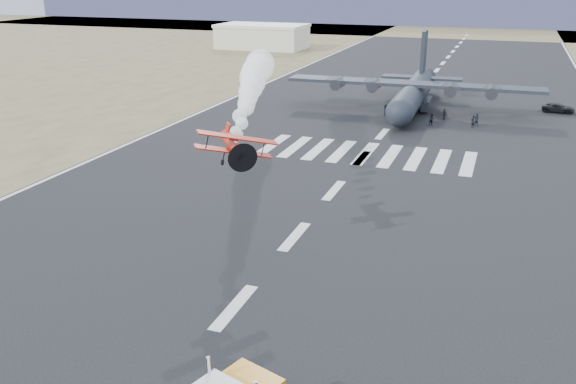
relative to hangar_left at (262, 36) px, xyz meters
The scene contains 19 objects.
scrub_far 99.70m from the hangar_left, 58.54° to the left, with size 500.00×80.00×0.00m, color brown.
runway_markings 99.70m from the hangar_left, 58.54° to the right, with size 60.00×260.00×0.01m, color silver, non-canonical shape.
ridge_seg_a 183.53m from the hangar_left, 141.19° to the left, with size 150.00×50.00×13.00m, color #878FAC.
ridge_seg_b 139.02m from the hangar_left, 124.15° to the left, with size 150.00×50.00×15.00m, color #878FAC.
ridge_seg_c 115.84m from the hangar_left, 96.45° to the left, with size 150.00×50.00×17.00m, color #878FAC.
ridge_seg_d 126.25m from the hangar_left, 65.67° to the left, with size 150.00×50.00×13.00m, color #878FAC.
hangar_left is the anchor object (origin of this frame).
aerobatic_biplane 134.08m from the hangar_left, 68.79° to the right, with size 5.97×5.74×3.02m.
smoke_trail 103.51m from the hangar_left, 68.33° to the right, with size 14.24×35.80×3.86m.
transport_aircraft 86.46m from the hangar_left, 51.90° to the right, with size 39.02×32.16×11.29m.
support_vehicle 97.58m from the hangar_left, 39.71° to the right, with size 2.24×4.87×1.35m, color black.
crew_a 99.05m from the hangar_left, 50.05° to the right, with size 0.67×0.55×1.84m, color black.
crew_b 89.85m from the hangar_left, 55.76° to the right, with size 0.84×0.52×1.72m, color black.
crew_c 90.69m from the hangar_left, 53.17° to the right, with size 1.03×0.48×1.59m, color black.
crew_d 93.99m from the hangar_left, 51.25° to the right, with size 0.92×0.47×1.58m, color black.
crew_e 93.08m from the hangar_left, 56.37° to the right, with size 0.84×0.51×1.71m, color black.
crew_f 88.91m from the hangar_left, 55.70° to the right, with size 1.55×0.50×1.67m, color black.
crew_g 99.82m from the hangar_left, 50.72° to the right, with size 0.68×0.56×1.87m, color black.
crew_h 96.86m from the hangar_left, 53.48° to the right, with size 0.88×0.54×1.81m, color black.
Camera 1 is at (15.14, -19.61, 20.66)m, focal length 38.00 mm.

